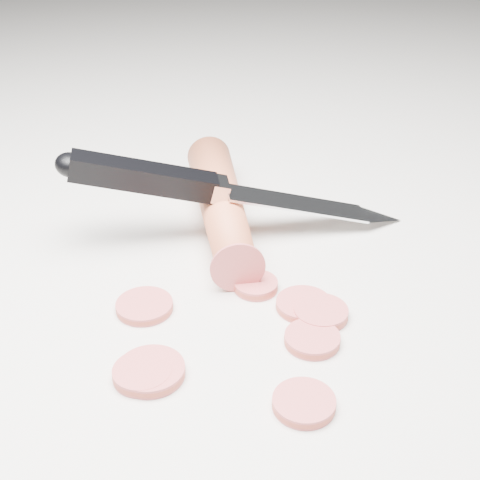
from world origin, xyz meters
TOP-DOWN VIEW (x-y plane):
  - ground at (0.00, 0.00)m, footprint 2.40×2.40m
  - carrot at (0.06, 0.07)m, footprint 0.12×0.17m
  - carrot_slice_0 at (-0.08, -0.04)m, footprint 0.03×0.03m
  - carrot_slice_1 at (0.02, -0.08)m, footprint 0.03×0.03m
  - carrot_slice_2 at (0.04, -0.05)m, footprint 0.04×0.04m
  - carrot_slice_3 at (-0.02, -0.11)m, footprint 0.04×0.04m
  - carrot_slice_4 at (0.03, -0.01)m, footprint 0.03×0.03m
  - carrot_slice_5 at (-0.08, -0.04)m, footprint 0.04×0.04m
  - carrot_slice_6 at (0.04, -0.06)m, footprint 0.04×0.04m
  - carrot_slice_7 at (-0.05, 0.01)m, footprint 0.04×0.04m
  - kitchen_knife at (0.06, 0.06)m, footprint 0.25×0.16m

SIDE VIEW (x-z plane):
  - ground at x=0.00m, z-range 0.00..0.00m
  - carrot_slice_2 at x=0.04m, z-range 0.00..0.01m
  - carrot_slice_7 at x=-0.05m, z-range 0.00..0.01m
  - carrot_slice_3 at x=-0.02m, z-range 0.00..0.01m
  - carrot_slice_1 at x=0.02m, z-range 0.00..0.01m
  - carrot_slice_4 at x=0.03m, z-range 0.00..0.01m
  - carrot_slice_5 at x=-0.08m, z-range 0.00..0.01m
  - carrot_slice_6 at x=0.04m, z-range 0.00..0.01m
  - carrot_slice_0 at x=-0.08m, z-range 0.00..0.01m
  - carrot at x=0.06m, z-range 0.00..0.04m
  - kitchen_knife at x=0.06m, z-range 0.00..0.08m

